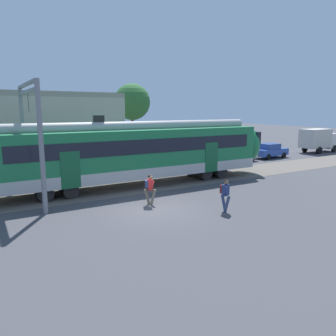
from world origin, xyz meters
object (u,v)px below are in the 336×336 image
pedestrian_navy (225,193)px  parked_car_blue (270,151)px  parked_car_silver (237,154)px  box_truck (319,139)px  pedestrian_red (150,187)px

pedestrian_navy → parked_car_blue: size_ratio=0.41×
parked_car_silver → box_truck: size_ratio=0.76×
pedestrian_navy → parked_car_silver: (11.63, 11.94, -0.21)m
pedestrian_red → parked_car_blue: (19.08, 9.00, -0.21)m
pedestrian_red → parked_car_silver: (14.32, 8.92, -0.21)m
parked_car_blue → box_truck: 8.68m
pedestrian_red → box_truck: size_ratio=0.32×
pedestrian_navy → parked_car_blue: bearing=36.2°
pedestrian_red → parked_car_silver: size_ratio=0.41×
pedestrian_navy → parked_car_blue: 20.33m
pedestrian_navy → parked_car_silver: 16.67m
pedestrian_red → parked_car_blue: 21.10m
parked_car_blue → box_truck: size_ratio=0.78×
pedestrian_red → pedestrian_navy: bearing=-48.3°
box_truck → parked_car_blue: bearing=-177.5°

